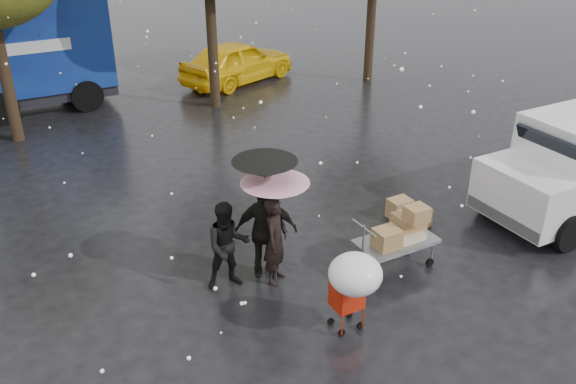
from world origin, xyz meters
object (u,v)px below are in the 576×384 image
shopping_cart (354,278)px  yellow_taxi (237,61)px  person_pink (276,241)px  vendor_cart (400,232)px  person_black (266,230)px

shopping_cart → yellow_taxi: (4.19, 13.49, -0.30)m
person_pink → shopping_cart: (0.37, -1.87, 0.23)m
shopping_cart → yellow_taxi: bearing=72.8°
yellow_taxi → person_pink: bearing=138.9°
shopping_cart → vendor_cart: bearing=32.4°
vendor_cart → shopping_cart: shopping_cart is taller
shopping_cart → yellow_taxi: yellow_taxi is taller
vendor_cart → yellow_taxi: 12.53m
person_pink → yellow_taxi: bearing=26.6°
yellow_taxi → vendor_cart: bearing=149.6°
person_black → yellow_taxi: size_ratio=0.43×
person_black → vendor_cart: person_black is taller
shopping_cart → person_black: bearing=102.2°
person_black → yellow_taxi: bearing=-85.9°
person_pink → yellow_taxi: person_pink is taller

